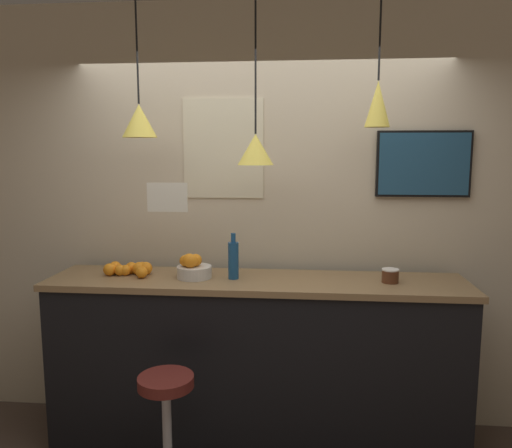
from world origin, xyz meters
TOP-DOWN VIEW (x-y plane):
  - back_wall at (0.00, 1.04)m, footprint 8.00×0.06m
  - service_counter at (0.00, 0.65)m, footprint 2.63×0.56m
  - bar_stool at (-0.43, 0.07)m, footprint 0.37×0.37m
  - fruit_bowl at (-0.40, 0.64)m, footprint 0.22×0.22m
  - orange_pile at (-0.82, 0.68)m, footprint 0.31×0.21m
  - juice_bottle at (-0.14, 0.65)m, footprint 0.07×0.07m
  - spread_jar at (0.83, 0.65)m, footprint 0.10×0.10m
  - pendant_lamp_left at (-0.71, 0.63)m, footprint 0.21×0.21m
  - pendant_lamp_middle at (0.00, 0.63)m, footprint 0.22×0.22m
  - pendant_lamp_right at (0.71, 0.63)m, footprint 0.15×0.15m
  - mounted_tv at (1.07, 0.99)m, footprint 0.61×0.04m
  - hanging_menu_board at (-0.50, 0.45)m, footprint 0.24×0.01m
  - wall_poster at (-0.26, 1.01)m, footprint 0.55×0.01m

SIDE VIEW (x-z plane):
  - bar_stool at x=-0.43m, z-range 0.10..0.81m
  - service_counter at x=0.00m, z-range 0.00..1.11m
  - orange_pile at x=-0.82m, z-range 1.11..1.19m
  - spread_jar at x=0.83m, z-range 1.11..1.20m
  - fruit_bowl at x=-0.40m, z-range 1.10..1.26m
  - juice_bottle at x=-0.14m, z-range 1.09..1.38m
  - back_wall at x=0.00m, z-range 0.00..2.90m
  - hanging_menu_board at x=-0.50m, z-range 1.56..1.73m
  - mounted_tv at x=1.07m, z-range 1.61..2.04m
  - pendant_lamp_middle at x=0.00m, z-range 1.43..2.41m
  - wall_poster at x=-0.26m, z-range 1.59..2.26m
  - pendant_lamp_left at x=-0.71m, z-range 1.69..2.50m
  - pendant_lamp_right at x=0.71m, z-range 1.80..2.56m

